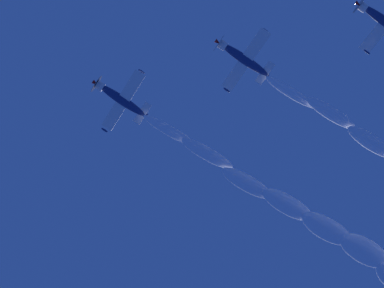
# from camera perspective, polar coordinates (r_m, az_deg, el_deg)

# --- Properties ---
(airplane_lead) EXTENTS (8.45, 7.68, 2.88)m
(airplane_lead) POSITION_cam_1_polar(r_m,az_deg,el_deg) (77.31, -6.48, 4.04)
(airplane_lead) COLOR navy
(airplane_left_wingman) EXTENTS (8.45, 7.68, 2.87)m
(airplane_left_wingman) POSITION_cam_1_polar(r_m,az_deg,el_deg) (76.29, 4.55, 7.67)
(airplane_left_wingman) COLOR navy
(airplane_right_wingman) EXTENTS (8.40, 7.65, 3.28)m
(airplane_right_wingman) POSITION_cam_1_polar(r_m,az_deg,el_deg) (79.39, 16.74, 10.58)
(airplane_right_wingman) COLOR navy
(smoke_trail_lead) EXTENTS (14.16, 40.23, 6.96)m
(smoke_trail_lead) POSITION_cam_1_polar(r_m,az_deg,el_deg) (80.40, 12.34, -7.77)
(smoke_trail_lead) COLOR white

